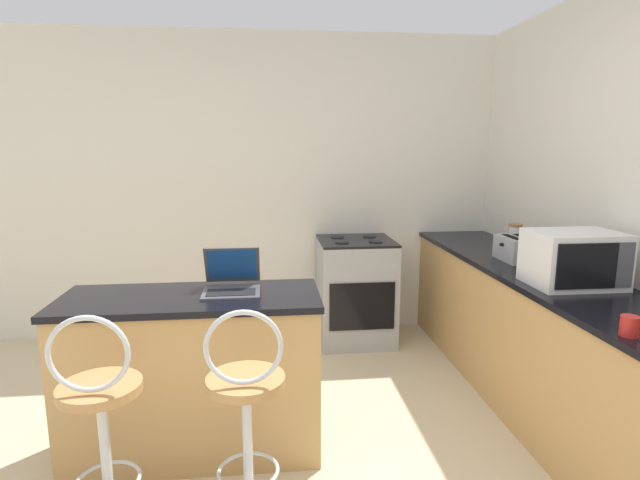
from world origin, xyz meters
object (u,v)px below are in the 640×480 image
(bar_stool_far, at_px, (246,423))
(mug_white, at_px, (506,243))
(stove_range, at_px, (355,291))
(mug_red, at_px, (629,326))
(storage_jar, at_px, (514,238))
(laptop, at_px, (231,280))
(toaster, at_px, (516,249))
(bar_stool_near, at_px, (101,431))
(microwave, at_px, (573,259))
(mug_blue, at_px, (553,261))

(bar_stool_far, relative_size, mug_white, 9.86)
(stove_range, distance_m, mug_white, 1.28)
(mug_red, bearing_deg, storage_jar, 78.28)
(laptop, xyz_separation_m, toaster, (1.89, 0.51, 0.02))
(storage_jar, bearing_deg, mug_red, -101.72)
(laptop, relative_size, toaster, 1.03)
(laptop, height_order, mug_white, laptop)
(laptop, bearing_deg, toaster, 15.26)
(bar_stool_near, distance_m, storage_jar, 2.93)
(bar_stool_near, distance_m, mug_red, 2.23)
(bar_stool_near, relative_size, laptop, 3.23)
(microwave, bearing_deg, mug_red, -106.88)
(bar_stool_far, relative_size, mug_red, 11.16)
(bar_stool_far, height_order, mug_white, bar_stool_far)
(toaster, bearing_deg, stove_range, 136.87)
(laptop, height_order, toaster, laptop)
(stove_range, xyz_separation_m, mug_white, (1.06, -0.51, 0.49))
(bar_stool_far, xyz_separation_m, toaster, (1.80, 1.16, 0.49))
(storage_jar, relative_size, mug_red, 2.35)
(stove_range, xyz_separation_m, storage_jar, (1.06, -0.63, 0.55))
(bar_stool_near, bearing_deg, bar_stool_far, 0.00)
(mug_white, bearing_deg, stove_range, 154.48)
(stove_range, xyz_separation_m, mug_red, (0.73, -2.26, 0.48))
(stove_range, height_order, mug_blue, mug_blue)
(laptop, relative_size, mug_blue, 3.29)
(laptop, xyz_separation_m, mug_blue, (2.01, 0.27, -0.01))
(storage_jar, distance_m, mug_red, 1.67)
(bar_stool_near, height_order, storage_jar, storage_jar)
(bar_stool_near, height_order, microwave, microwave)
(toaster, bearing_deg, mug_white, 72.79)
(mug_red, relative_size, mug_blue, 0.95)
(bar_stool_far, bearing_deg, storage_jar, 36.72)
(bar_stool_far, xyz_separation_m, storage_jar, (1.91, 1.43, 0.52))
(laptop, height_order, mug_blue, laptop)
(storage_jar, bearing_deg, toaster, -114.06)
(bar_stool_near, bearing_deg, toaster, 25.93)
(bar_stool_near, bearing_deg, stove_range, 54.77)
(laptop, bearing_deg, mug_red, -27.17)
(bar_stool_near, xyz_separation_m, mug_red, (2.17, -0.20, 0.45))
(bar_stool_far, bearing_deg, toaster, 32.97)
(toaster, xyz_separation_m, mug_red, (-0.22, -1.37, -0.04))
(bar_stool_far, bearing_deg, laptop, 97.88)
(stove_range, distance_m, mug_red, 2.42)
(microwave, relative_size, storage_jar, 2.24)
(toaster, bearing_deg, microwave, -89.59)
(bar_stool_near, relative_size, mug_red, 11.16)
(bar_stool_far, bearing_deg, mug_blue, 25.56)
(laptop, height_order, microwave, microwave)
(bar_stool_near, relative_size, stove_range, 1.13)
(bar_stool_far, bearing_deg, microwave, 16.72)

